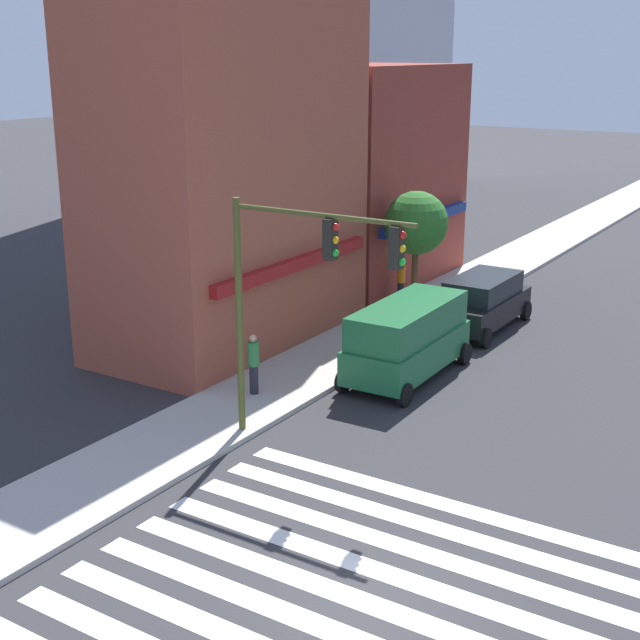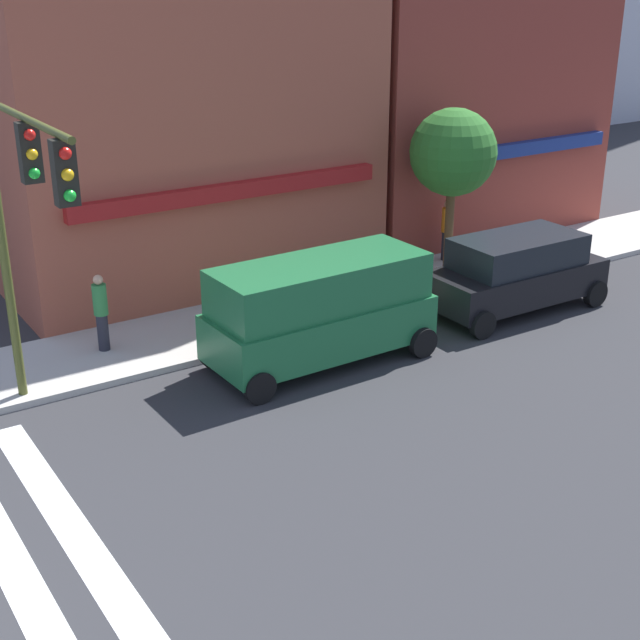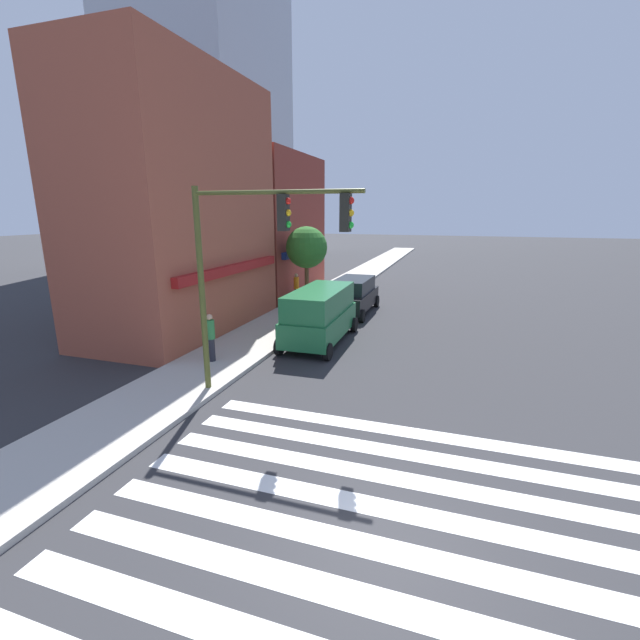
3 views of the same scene
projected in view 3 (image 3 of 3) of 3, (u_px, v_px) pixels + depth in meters
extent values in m
plane|color=#2D2D30|center=(384.00, 550.00, 7.17)|extent=(200.00, 200.00, 0.00)
cube|color=#B2ADA3|center=(46.00, 465.00, 9.43)|extent=(120.00, 3.00, 0.15)
cube|color=silver|center=(371.00, 601.00, 6.22)|extent=(0.56, 10.80, 0.01)
cube|color=silver|center=(384.00, 550.00, 7.16)|extent=(0.56, 10.80, 0.01)
cube|color=silver|center=(393.00, 510.00, 8.11)|extent=(0.56, 10.80, 0.01)
cube|color=silver|center=(401.00, 479.00, 9.06)|extent=(0.56, 10.80, 0.01)
cube|color=silver|center=(407.00, 454.00, 10.00)|extent=(0.56, 10.80, 0.01)
cube|color=silver|center=(412.00, 433.00, 10.95)|extent=(0.56, 10.80, 0.01)
cube|color=#9E4C38|center=(178.00, 207.00, 19.28)|extent=(9.82, 5.00, 11.38)
cube|color=maroon|center=(233.00, 269.00, 19.14)|extent=(8.35, 0.30, 0.40)
cube|color=maroon|center=(269.00, 227.00, 28.36)|extent=(8.80, 5.00, 9.05)
cube|color=navy|center=(306.00, 251.00, 27.93)|extent=(7.48, 0.30, 0.40)
cylinder|color=#474C1E|center=(202.00, 295.00, 12.71)|extent=(0.18, 0.18, 6.20)
cylinder|color=#474C1E|center=(274.00, 192.00, 11.26)|extent=(0.12, 4.87, 0.12)
cube|color=black|center=(283.00, 213.00, 11.31)|extent=(0.32, 0.24, 0.95)
sphere|color=red|center=(288.00, 201.00, 11.20)|extent=(0.18, 0.18, 0.18)
sphere|color=#EAAD14|center=(288.00, 213.00, 11.27)|extent=(0.18, 0.18, 0.18)
sphere|color=green|center=(288.00, 224.00, 11.35)|extent=(0.18, 0.18, 0.18)
cube|color=black|center=(346.00, 213.00, 10.79)|extent=(0.32, 0.24, 0.95)
sphere|color=red|center=(351.00, 201.00, 10.68)|extent=(0.18, 0.18, 0.18)
sphere|color=#EAAD14|center=(351.00, 213.00, 10.75)|extent=(0.18, 0.18, 0.18)
sphere|color=green|center=(350.00, 225.00, 10.83)|extent=(0.18, 0.18, 0.18)
cube|color=#1E6638|center=(320.00, 324.00, 18.31)|extent=(5.03, 2.09, 1.00)
cube|color=#1E6638|center=(320.00, 301.00, 18.07)|extent=(4.78, 1.92, 1.00)
cylinder|color=black|center=(279.00, 347.00, 16.82)|extent=(0.68, 0.22, 0.68)
cylinder|color=black|center=(328.00, 352.00, 16.21)|extent=(0.68, 0.22, 0.68)
cylinder|color=black|center=(314.00, 321.00, 20.67)|extent=(0.68, 0.22, 0.68)
cylinder|color=black|center=(354.00, 325.00, 20.06)|extent=(0.68, 0.22, 0.68)
cube|color=black|center=(353.00, 299.00, 23.73)|extent=(4.71, 1.93, 0.85)
cube|color=black|center=(353.00, 285.00, 23.54)|extent=(3.30, 1.77, 0.75)
cylinder|color=black|center=(326.00, 313.00, 22.34)|extent=(0.68, 0.22, 0.68)
cylinder|color=black|center=(362.00, 316.00, 21.76)|extent=(0.68, 0.22, 0.68)
cylinder|color=black|center=(346.00, 299.00, 25.92)|extent=(0.68, 0.22, 0.68)
cylinder|color=black|center=(377.00, 301.00, 25.34)|extent=(0.68, 0.22, 0.68)
cylinder|color=#23232D|center=(296.00, 296.00, 25.77)|extent=(0.26, 0.26, 0.85)
cylinder|color=orange|center=(296.00, 283.00, 25.58)|extent=(0.32, 0.32, 0.70)
sphere|color=tan|center=(296.00, 275.00, 25.47)|extent=(0.22, 0.22, 0.22)
cylinder|color=#23232D|center=(212.00, 350.00, 15.70)|extent=(0.26, 0.26, 0.85)
cylinder|color=#2D7A3D|center=(210.00, 329.00, 15.51)|extent=(0.32, 0.32, 0.70)
sphere|color=tan|center=(209.00, 317.00, 15.39)|extent=(0.22, 0.22, 0.22)
cylinder|color=brown|center=(307.00, 284.00, 24.58)|extent=(0.24, 0.24, 2.57)
sphere|color=#286623|center=(307.00, 247.00, 24.06)|extent=(2.34, 2.34, 2.34)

